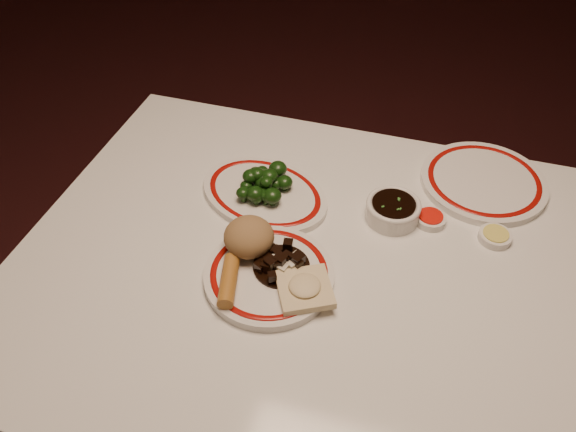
% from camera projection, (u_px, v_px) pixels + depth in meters
% --- Properties ---
extents(dining_table, '(1.20, 0.90, 0.75)m').
position_uv_depth(dining_table, '(327.00, 298.00, 1.12)').
color(dining_table, white).
rests_on(dining_table, ground).
extents(main_plate, '(0.32, 0.32, 0.02)m').
position_uv_depth(main_plate, '(269.00, 275.00, 1.03)').
color(main_plate, white).
rests_on(main_plate, dining_table).
extents(rice_mound, '(0.10, 0.10, 0.07)m').
position_uv_depth(rice_mound, '(249.00, 237.00, 1.05)').
color(rice_mound, '#997348').
rests_on(rice_mound, main_plate).
extents(spring_roll, '(0.05, 0.11, 0.03)m').
position_uv_depth(spring_roll, '(229.00, 280.00, 1.00)').
color(spring_roll, '#B5762C').
rests_on(spring_roll, main_plate).
extents(fried_wonton, '(0.13, 0.13, 0.03)m').
position_uv_depth(fried_wonton, '(305.00, 288.00, 0.99)').
color(fried_wonton, beige).
rests_on(fried_wonton, main_plate).
extents(stirfry_heap, '(0.11, 0.11, 0.03)m').
position_uv_depth(stirfry_heap, '(279.00, 262.00, 1.03)').
color(stirfry_heap, black).
rests_on(stirfry_heap, main_plate).
extents(broccoli_plate, '(0.34, 0.31, 0.02)m').
position_uv_depth(broccoli_plate, '(265.00, 194.00, 1.20)').
color(broccoli_plate, white).
rests_on(broccoli_plate, dining_table).
extents(broccoli_pile, '(0.11, 0.13, 0.05)m').
position_uv_depth(broccoli_pile, '(263.00, 183.00, 1.17)').
color(broccoli_pile, '#23471C').
rests_on(broccoli_pile, broccoli_plate).
extents(soy_bowl, '(0.11, 0.11, 0.04)m').
position_uv_depth(soy_bowl, '(393.00, 211.00, 1.14)').
color(soy_bowl, white).
rests_on(soy_bowl, dining_table).
extents(sweet_sour_dish, '(0.06, 0.06, 0.02)m').
position_uv_depth(sweet_sour_dish, '(430.00, 219.00, 1.14)').
color(sweet_sour_dish, white).
rests_on(sweet_sour_dish, dining_table).
extents(mustard_dish, '(0.06, 0.06, 0.02)m').
position_uv_depth(mustard_dish, '(495.00, 236.00, 1.11)').
color(mustard_dish, white).
rests_on(mustard_dish, dining_table).
extents(far_plate, '(0.32, 0.32, 0.02)m').
position_uv_depth(far_plate, '(483.00, 181.00, 1.22)').
color(far_plate, white).
rests_on(far_plate, dining_table).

